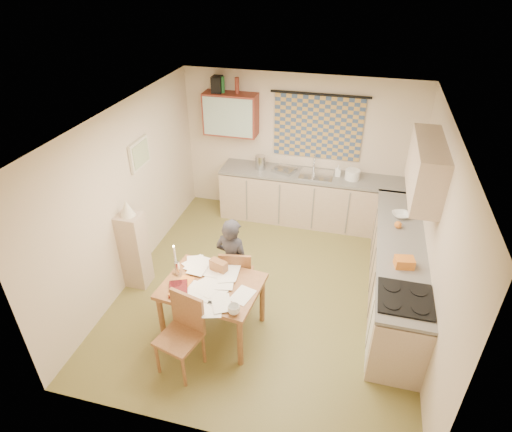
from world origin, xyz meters
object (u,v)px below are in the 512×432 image
(counter_right, at_px, (396,273))
(person, at_px, (233,263))
(counter_back, at_px, (315,199))
(shelf_stand, at_px, (135,250))
(dining_table, at_px, (213,308))
(chair_far, at_px, (237,285))
(stove, at_px, (398,329))

(counter_right, distance_m, person, 2.19)
(counter_back, relative_size, person, 2.48)
(counter_back, height_order, shelf_stand, shelf_stand)
(dining_table, relative_size, chair_far, 1.34)
(counter_right, height_order, dining_table, counter_right)
(stove, height_order, person, person)
(dining_table, bearing_deg, counter_right, 33.96)
(chair_far, height_order, shelf_stand, shelf_stand)
(counter_right, distance_m, chair_far, 2.13)
(dining_table, height_order, shelf_stand, shelf_stand)
(person, bearing_deg, shelf_stand, 12.39)
(stove, distance_m, person, 2.15)
(counter_right, xyz_separation_m, shelf_stand, (-3.54, -0.56, 0.12))
(dining_table, xyz_separation_m, shelf_stand, (-1.36, 0.61, 0.19))
(counter_back, bearing_deg, chair_far, -107.50)
(counter_right, bearing_deg, counter_back, 127.35)
(counter_right, relative_size, stove, 3.13)
(counter_back, relative_size, chair_far, 3.63)
(stove, relative_size, dining_table, 0.77)
(person, bearing_deg, dining_table, 95.55)
(counter_back, bearing_deg, dining_table, -106.63)
(chair_far, bearing_deg, counter_back, -116.98)
(counter_right, xyz_separation_m, stove, (-0.00, -1.05, 0.02))
(person, bearing_deg, stove, -177.89)
(counter_back, relative_size, stove, 3.50)
(counter_back, xyz_separation_m, counter_right, (1.32, -1.72, -0.00))
(counter_back, distance_m, chair_far, 2.43)
(counter_back, height_order, stove, stove)
(shelf_stand, bearing_deg, dining_table, -24.05)
(counter_back, relative_size, counter_right, 1.12)
(person, relative_size, shelf_stand, 1.16)
(counter_back, distance_m, stove, 3.07)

